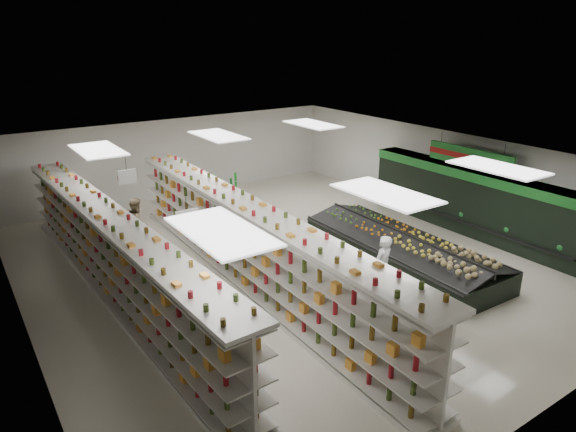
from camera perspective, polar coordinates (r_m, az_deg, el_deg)
floor at (r=15.42m, az=-0.45°, el=-5.05°), size 16.00×16.00×0.00m
ceiling at (r=14.37m, az=-0.48°, el=6.60°), size 14.00×16.00×0.02m
wall_back at (r=21.67m, az=-12.37°, el=6.33°), size 14.00×0.02×3.20m
wall_front at (r=9.87m, az=26.99°, el=-12.27°), size 14.00×0.02×3.20m
wall_left at (r=12.64m, az=-28.00°, el=-5.38°), size 0.02×16.00×3.20m
wall_right at (r=19.42m, az=17.03°, el=4.37°), size 0.02×16.00×3.20m
produce_wall_case at (r=18.29m, az=19.58°, el=1.98°), size 0.93×8.00×2.20m
aisle_sign_near at (r=11.07m, az=-11.14°, el=-0.28°), size 0.52×0.06×0.75m
aisle_sign_far at (r=14.68m, az=-17.43°, el=4.17°), size 0.52×0.06×0.75m
hortifruti_banner at (r=17.71m, az=19.54°, el=6.17°), size 0.12×3.20×0.95m
gondola_left at (r=13.72m, az=-18.65°, el=-4.72°), size 1.54×12.95×2.24m
gondola_center at (r=13.64m, az=-4.35°, el=-3.70°), size 1.21×13.27×2.30m
produce_island at (r=15.58m, az=12.43°, el=-3.50°), size 2.48×6.51×0.97m
soda_endcap at (r=19.52m, az=-7.15°, el=2.38°), size 1.21×0.92×1.42m
shopper_main at (r=13.22m, az=10.42°, el=-5.68°), size 0.71×0.54×1.73m
shopper_background at (r=16.79m, az=-16.39°, el=-0.75°), size 0.60×0.86×1.63m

